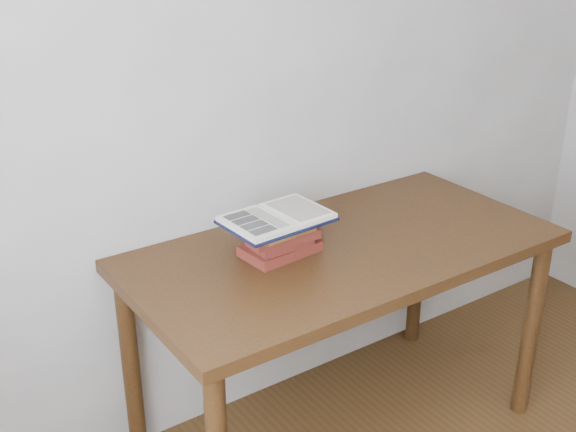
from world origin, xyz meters
TOP-DOWN VIEW (x-y plane):
  - desk at (0.06, 1.38)m, footprint 1.46×0.73m
  - book_stack at (-0.15, 1.45)m, footprint 0.26×0.20m
  - open_book at (-0.17, 1.43)m, footprint 0.34×0.25m

SIDE VIEW (x-z plane):
  - desk at x=0.06m, z-range 0.29..1.07m
  - book_stack at x=-0.15m, z-range 0.78..0.91m
  - open_book at x=-0.17m, z-range 0.91..0.93m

